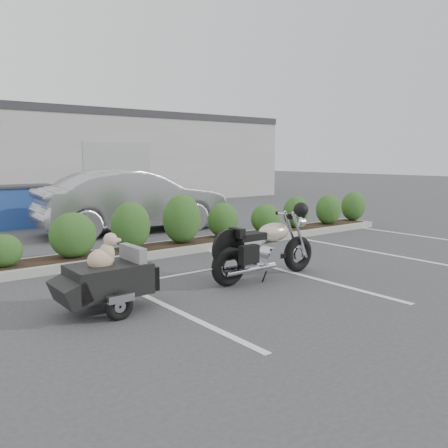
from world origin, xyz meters
TOP-DOWN VIEW (x-y plane):
  - ground at (0.00, 0.00)m, footprint 90.00×90.00m
  - planter_kerb at (1.00, 2.20)m, footprint 12.00×1.00m
  - motorcycle at (0.58, -0.72)m, footprint 2.20×0.74m
  - pet_trailer at (-2.21, -0.70)m, footprint 1.75×0.97m
  - sedan at (1.20, 5.17)m, footprint 5.20×2.18m
  - dumpster at (-0.95, 7.97)m, footprint 1.83×1.26m

SIDE VIEW (x-z plane):
  - ground at x=0.00m, z-range 0.00..0.00m
  - planter_kerb at x=1.00m, z-range 0.00..0.15m
  - pet_trailer at x=-2.21m, z-range -0.08..0.97m
  - motorcycle at x=0.58m, z-range -0.13..1.14m
  - dumpster at x=-0.95m, z-range 0.01..1.21m
  - sedan at x=1.20m, z-range 0.00..1.67m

